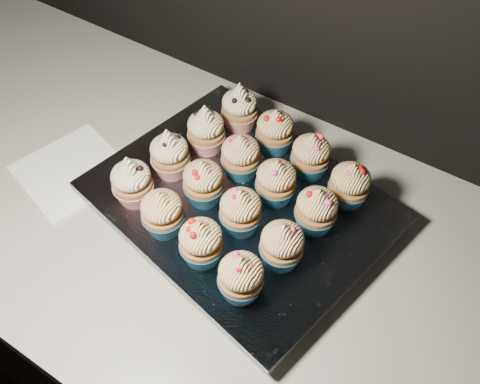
{
  "coord_description": "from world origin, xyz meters",
  "views": [
    {
      "loc": [
        0.44,
        1.3,
        1.59
      ],
      "look_at": [
        0.16,
        1.74,
        0.95
      ],
      "focal_mm": 40.0,
      "sensor_mm": 36.0,
      "label": 1
    }
  ],
  "objects": [
    {
      "name": "cupcake_7",
      "position": [
        0.27,
        1.68,
        0.97
      ],
      "size": [
        0.06,
        0.06,
        0.08
      ],
      "color": "#1A597C",
      "rests_on": "foil_lining"
    },
    {
      "name": "cupcake_3",
      "position": [
        0.25,
        1.6,
        0.97
      ],
      "size": [
        0.06,
        0.06,
        0.08
      ],
      "color": "#1A597C",
      "rests_on": "foil_lining"
    },
    {
      "name": "cupcake_0",
      "position": [
        0.02,
        1.65,
        0.97
      ],
      "size": [
        0.06,
        0.06,
        0.1
      ],
      "color": "red",
      "rests_on": "foil_lining"
    },
    {
      "name": "cupcake_8",
      "position": [
        0.05,
        1.8,
        0.97
      ],
      "size": [
        0.06,
        0.06,
        0.1
      ],
      "color": "red",
      "rests_on": "foil_lining"
    },
    {
      "name": "cupcake_13",
      "position": [
        0.15,
        1.86,
        0.97
      ],
      "size": [
        0.06,
        0.06,
        0.08
      ],
      "color": "#1A597C",
      "rests_on": "foil_lining"
    },
    {
      "name": "napkin",
      "position": [
        -0.13,
        1.65,
        0.9
      ],
      "size": [
        0.2,
        0.2,
        0.0
      ],
      "primitive_type": "cube",
      "rotation": [
        0.0,
        0.0,
        -0.28
      ],
      "color": "white",
      "rests_on": "worktop"
    },
    {
      "name": "cupcake_15",
      "position": [
        0.3,
        1.83,
        0.97
      ],
      "size": [
        0.06,
        0.06,
        0.08
      ],
      "color": "#1A597C",
      "rests_on": "foil_lining"
    },
    {
      "name": "cupcake_4",
      "position": [
        0.04,
        1.73,
        0.97
      ],
      "size": [
        0.06,
        0.06,
        0.1
      ],
      "color": "red",
      "rests_on": "foil_lining"
    },
    {
      "name": "foil_lining",
      "position": [
        0.16,
        1.74,
        0.93
      ],
      "size": [
        0.5,
        0.42,
        0.01
      ],
      "primitive_type": "cube",
      "rotation": [
        0.0,
        0.0,
        -0.21
      ],
      "color": "silver",
      "rests_on": "baking_tray"
    },
    {
      "name": "baking_tray",
      "position": [
        0.16,
        1.74,
        0.91
      ],
      "size": [
        0.46,
        0.38,
        0.02
      ],
      "primitive_type": "cube",
      "rotation": [
        0.0,
        0.0,
        -0.21
      ],
      "color": "black",
      "rests_on": "worktop"
    },
    {
      "name": "cupcake_11",
      "position": [
        0.28,
        1.76,
        0.97
      ],
      "size": [
        0.06,
        0.06,
        0.08
      ],
      "color": "#1A597C",
      "rests_on": "foil_lining"
    },
    {
      "name": "cupcake_14",
      "position": [
        0.22,
        1.85,
        0.97
      ],
      "size": [
        0.06,
        0.06,
        0.08
      ],
      "color": "#1A597C",
      "rests_on": "foil_lining"
    },
    {
      "name": "cupcake_9",
      "position": [
        0.13,
        1.78,
        0.97
      ],
      "size": [
        0.06,
        0.06,
        0.08
      ],
      "color": "#1A597C",
      "rests_on": "foil_lining"
    },
    {
      "name": "cabinet",
      "position": [
        0.0,
        1.7,
        0.43
      ],
      "size": [
        2.4,
        0.6,
        0.86
      ],
      "primitive_type": "cube",
      "color": "black",
      "rests_on": "ground"
    },
    {
      "name": "cupcake_12",
      "position": [
        0.07,
        1.88,
        0.97
      ],
      "size": [
        0.06,
        0.06,
        0.1
      ],
      "color": "red",
      "rests_on": "foil_lining"
    },
    {
      "name": "cupcake_5",
      "position": [
        0.11,
        1.71,
        0.97
      ],
      "size": [
        0.06,
        0.06,
        0.08
      ],
      "color": "#1A597C",
      "rests_on": "foil_lining"
    },
    {
      "name": "cupcake_1",
      "position": [
        0.1,
        1.63,
        0.97
      ],
      "size": [
        0.06,
        0.06,
        0.08
      ],
      "color": "#1A597C",
      "rests_on": "foil_lining"
    },
    {
      "name": "cupcake_6",
      "position": [
        0.19,
        1.69,
        0.97
      ],
      "size": [
        0.06,
        0.06,
        0.08
      ],
      "color": "#1A597C",
      "rests_on": "foil_lining"
    },
    {
      "name": "cupcake_10",
      "position": [
        0.2,
        1.77,
        0.97
      ],
      "size": [
        0.06,
        0.06,
        0.08
      ],
      "color": "#1A597C",
      "rests_on": "foil_lining"
    },
    {
      "name": "worktop",
      "position": [
        0.0,
        1.7,
        0.88
      ],
      "size": [
        2.44,
        0.64,
        0.04
      ],
      "primitive_type": "cube",
      "color": "beige",
      "rests_on": "cabinet"
    },
    {
      "name": "cupcake_2",
      "position": [
        0.17,
        1.62,
        0.97
      ],
      "size": [
        0.06,
        0.06,
        0.08
      ],
      "color": "#1A597C",
      "rests_on": "foil_lining"
    }
  ]
}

